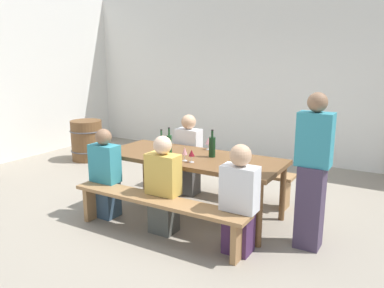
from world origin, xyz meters
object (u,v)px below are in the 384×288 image
(wine_glass_0, at_px, (185,151))
(standing_host, at_px, (312,174))
(seated_guest_far_0, at_px, (189,156))
(wine_bottle_0, at_px, (162,145))
(bench_near, at_px, (157,206))
(seated_guest_near_0, at_px, (105,176))
(wine_bottle_2, at_px, (169,144))
(wine_barrel, at_px, (87,140))
(wine_glass_1, at_px, (208,141))
(seated_guest_near_2, at_px, (239,202))
(bench_far, at_px, (219,171))
(wine_bottle_1, at_px, (212,147))
(wine_glass_2, at_px, (168,141))
(wine_glass_3, at_px, (192,153))
(seated_guest_near_1, at_px, (163,187))
(tasting_table, at_px, (192,162))

(wine_glass_0, height_order, standing_host, standing_host)
(seated_guest_far_0, bearing_deg, wine_bottle_0, 4.58)
(bench_near, distance_m, seated_guest_near_0, 0.90)
(wine_bottle_0, relative_size, standing_host, 0.20)
(wine_bottle_2, xyz_separation_m, wine_barrel, (-2.73, 1.25, -0.49))
(wine_barrel, bearing_deg, seated_guest_far_0, -13.16)
(wine_bottle_0, height_order, wine_glass_1, wine_bottle_0)
(wine_glass_1, bearing_deg, wine_bottle_2, -128.45)
(seated_guest_near_0, relative_size, seated_guest_near_2, 0.98)
(wine_bottle_2, bearing_deg, wine_barrel, 155.45)
(bench_far, distance_m, seated_guest_far_0, 0.48)
(wine_bottle_0, relative_size, wine_bottle_1, 0.96)
(bench_near, xyz_separation_m, wine_glass_0, (0.04, 0.51, 0.50))
(wine_bottle_2, height_order, wine_glass_1, wine_bottle_2)
(seated_guest_far_0, bearing_deg, wine_bottle_2, 8.77)
(wine_glass_1, xyz_separation_m, seated_guest_near_2, (0.88, -0.98, -0.32))
(wine_bottle_1, distance_m, seated_guest_far_0, 0.88)
(seated_guest_near_2, bearing_deg, seated_guest_far_0, 47.43)
(wine_bottle_1, relative_size, wine_glass_0, 2.03)
(wine_bottle_0, height_order, wine_bottle_2, wine_bottle_2)
(seated_guest_far_0, relative_size, wine_barrel, 1.52)
(seated_guest_near_2, bearing_deg, wine_bottle_1, 44.16)
(seated_guest_near_0, bearing_deg, bench_far, -32.76)
(wine_bottle_1, distance_m, standing_host, 1.26)
(bench_near, relative_size, seated_guest_near_0, 1.92)
(wine_bottle_0, bearing_deg, wine_glass_1, 55.13)
(wine_bottle_1, relative_size, wine_bottle_2, 1.02)
(bench_near, distance_m, wine_glass_2, 1.13)
(wine_glass_3, xyz_separation_m, seated_guest_near_2, (0.75, -0.35, -0.31))
(seated_guest_near_0, xyz_separation_m, seated_guest_near_1, (0.85, -0.00, 0.00))
(wine_glass_1, bearing_deg, wine_barrel, 164.82)
(seated_guest_near_0, relative_size, seated_guest_far_0, 0.96)
(wine_bottle_2, height_order, wine_glass_0, wine_bottle_2)
(bench_far, relative_size, seated_guest_near_1, 1.92)
(wine_glass_1, height_order, wine_barrel, wine_glass_1)
(bench_far, relative_size, wine_glass_1, 12.99)
(wine_glass_0, distance_m, wine_glass_2, 0.64)
(wine_bottle_1, bearing_deg, wine_bottle_2, -167.70)
(wine_glass_1, bearing_deg, bench_near, -90.96)
(wine_bottle_1, height_order, seated_guest_near_2, seated_guest_near_2)
(wine_glass_1, bearing_deg, wine_glass_0, -87.85)
(seated_guest_near_1, bearing_deg, wine_glass_1, -1.91)
(wine_bottle_1, xyz_separation_m, wine_glass_1, (-0.21, 0.30, -0.01))
(wine_bottle_0, xyz_separation_m, wine_barrel, (-2.69, 1.36, -0.49))
(seated_guest_near_1, xyz_separation_m, seated_guest_near_2, (0.91, 0.00, 0.01))
(bench_near, xyz_separation_m, seated_guest_near_1, (-0.01, 0.15, 0.17))
(wine_glass_0, xyz_separation_m, seated_guest_near_1, (-0.06, -0.36, -0.34))
(seated_guest_near_1, bearing_deg, seated_guest_near_2, -90.00)
(tasting_table, bearing_deg, seated_guest_near_2, -33.79)
(bench_near, bearing_deg, wine_bottle_1, 74.61)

